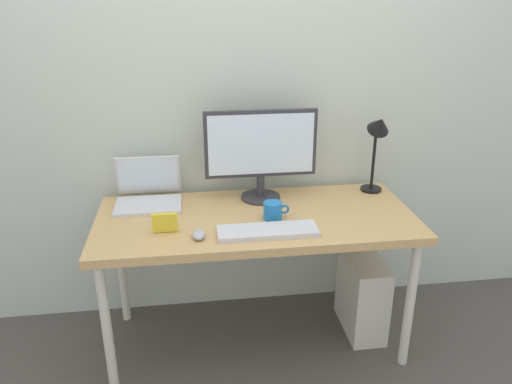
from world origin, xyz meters
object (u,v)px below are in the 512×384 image
at_px(keyboard, 268,231).
at_px(desk_lamp, 378,136).
at_px(laptop, 148,192).
at_px(mouse, 199,234).
at_px(coffee_mug, 273,211).
at_px(photo_frame, 165,223).
at_px(desk, 256,227).
at_px(computer_tower, 362,294).
at_px(monitor, 261,149).

bearing_deg(keyboard, desk_lamp, 32.51).
distance_m(laptop, desk_lamp, 1.19).
bearing_deg(keyboard, mouse, -179.89).
distance_m(laptop, keyboard, 0.68).
bearing_deg(mouse, desk_lamp, 23.35).
height_order(laptop, coffee_mug, laptop).
height_order(laptop, keyboard, laptop).
bearing_deg(photo_frame, laptop, 104.89).
relative_size(desk_lamp, coffee_mug, 3.54).
relative_size(desk, computer_tower, 3.57).
bearing_deg(laptop, monitor, -1.90).
height_order(desk_lamp, computer_tower, desk_lamp).
xyz_separation_m(mouse, photo_frame, (-0.14, 0.07, 0.03)).
bearing_deg(coffee_mug, photo_frame, -171.41).
xyz_separation_m(keyboard, photo_frame, (-0.44, 0.07, 0.04)).
bearing_deg(coffee_mug, monitor, 94.98).
height_order(desk, computer_tower, desk).
bearing_deg(desk_lamp, keyboard, -147.49).
bearing_deg(desk, keyboard, -82.93).
distance_m(mouse, computer_tower, 1.02).
xyz_separation_m(keyboard, coffee_mug, (0.05, 0.15, 0.03)).
bearing_deg(monitor, mouse, -129.33).
height_order(coffee_mug, photo_frame, photo_frame).
bearing_deg(computer_tower, keyboard, -158.55).
distance_m(keyboard, photo_frame, 0.45).
distance_m(laptop, photo_frame, 0.36).
bearing_deg(monitor, computer_tower, -19.51).
bearing_deg(photo_frame, coffee_mug, 8.59).
distance_m(desk, coffee_mug, 0.14).
xyz_separation_m(laptop, photo_frame, (0.09, -0.35, -0.01)).
xyz_separation_m(desk_lamp, coffee_mug, (-0.58, -0.25, -0.26)).
height_order(coffee_mug, computer_tower, coffee_mug).
relative_size(laptop, coffee_mug, 2.61).
bearing_deg(mouse, keyboard, 0.11).
height_order(desk, desk_lamp, desk_lamp).
relative_size(laptop, desk_lamp, 0.74).
xyz_separation_m(desk_lamp, mouse, (-0.93, -0.40, -0.29)).
height_order(monitor, desk_lamp, monitor).
height_order(desk, keyboard, keyboard).
relative_size(mouse, coffee_mug, 0.73).
bearing_deg(mouse, computer_tower, 14.27).
xyz_separation_m(monitor, coffee_mug, (0.02, -0.25, -0.22)).
relative_size(monitor, computer_tower, 1.32).
height_order(keyboard, coffee_mug, coffee_mug).
bearing_deg(desk, mouse, -144.58).
bearing_deg(monitor, keyboard, -93.90).
relative_size(desk, desk_lamp, 3.46).
xyz_separation_m(desk, computer_tower, (0.57, 0.02, -0.44)).
relative_size(laptop, keyboard, 0.73).
relative_size(keyboard, computer_tower, 1.05).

